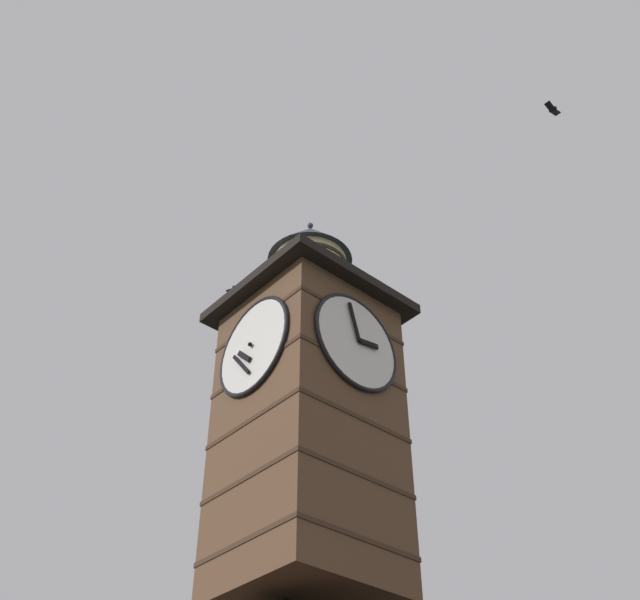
% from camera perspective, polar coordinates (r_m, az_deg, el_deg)
% --- Properties ---
extents(clock_tower, '(3.83, 3.83, 10.19)m').
position_cam_1_polar(clock_tower, '(18.49, -0.82, -7.48)').
color(clock_tower, brown).
rests_on(clock_tower, building_main).
extents(flying_bird_high, '(0.64, 0.27, 0.15)m').
position_cam_1_polar(flying_bird_high, '(26.16, 15.86, 12.61)').
color(flying_bird_high, black).
extents(flying_bird_low, '(0.33, 0.67, 0.16)m').
position_cam_1_polar(flying_bird_low, '(24.75, -5.87, 0.78)').
color(flying_bird_low, black).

